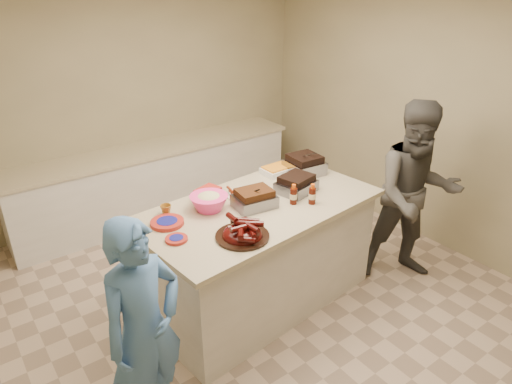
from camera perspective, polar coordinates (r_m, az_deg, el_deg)
room at (r=4.41m, az=0.85°, el=-13.51°), size 4.50×5.00×2.70m
back_counter at (r=5.83m, az=-12.28°, el=1.37°), size 3.60×0.64×0.90m
island at (r=4.44m, az=0.39°, el=-13.11°), size 2.21×1.32×1.00m
rib_platter at (r=3.43m, az=-1.71°, el=-5.69°), size 0.48×0.48×0.16m
pulled_pork_tray at (r=3.87m, az=-0.20°, el=-1.85°), size 0.37×0.30×0.10m
brisket_tray at (r=4.15m, az=5.02°, el=0.05°), size 0.38×0.34×0.10m
roasting_pan at (r=4.55m, az=6.02°, el=2.35°), size 0.35×0.35×0.13m
coleslaw_bowl at (r=3.84m, az=-5.85°, el=-2.19°), size 0.35×0.35×0.22m
sausage_plate at (r=4.06m, az=-1.75°, el=-0.46°), size 0.33×0.33×0.05m
mac_cheese_dish at (r=4.53m, az=2.65°, el=2.37°), size 0.30×0.22×0.08m
bbq_bottle_a at (r=3.93m, az=4.67°, el=-1.45°), size 0.07×0.07×0.18m
bbq_bottle_b at (r=3.95m, az=6.98°, el=-1.43°), size 0.07×0.07×0.18m
mustard_bottle at (r=3.91m, az=-4.45°, el=-1.59°), size 0.04×0.04×0.11m
sauce_bowl at (r=4.08m, az=-1.57°, el=-0.29°), size 0.15×0.06×0.15m
plate_stack_large at (r=3.67m, az=-11.02°, el=-3.99°), size 0.29×0.29×0.03m
plate_stack_small at (r=3.44m, az=-9.91°, el=-5.99°), size 0.18×0.18×0.02m
plastic_cup at (r=3.82m, az=-11.14°, el=-2.75°), size 0.10×0.09×0.09m
basket_stack at (r=4.02m, az=-5.99°, el=-0.90°), size 0.24×0.21×0.10m
guest_gray at (r=5.01m, az=17.79°, el=-9.55°), size 1.73×1.97×0.68m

